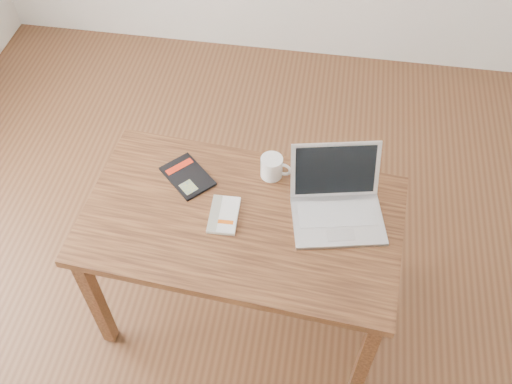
# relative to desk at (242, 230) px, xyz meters

# --- Properties ---
(room) EXTENTS (4.04, 4.04, 2.70)m
(room) POSITION_rel_desk_xyz_m (-0.20, 0.12, 0.69)
(room) COLOR #54321D
(room) RESTS_ON ground
(desk) EXTENTS (1.35, 0.84, 0.75)m
(desk) POSITION_rel_desk_xyz_m (0.00, 0.00, 0.00)
(desk) COLOR #512E18
(desk) RESTS_ON ground
(white_guidebook) EXTENTS (0.12, 0.19, 0.02)m
(white_guidebook) POSITION_rel_desk_xyz_m (-0.07, -0.01, 0.10)
(white_guidebook) COLOR silver
(white_guidebook) RESTS_ON desk
(black_guidebook) EXTENTS (0.27, 0.27, 0.01)m
(black_guidebook) POSITION_rel_desk_xyz_m (-0.27, 0.18, 0.10)
(black_guidebook) COLOR black
(black_guidebook) RESTS_ON desk
(laptop) EXTENTS (0.43, 0.41, 0.25)m
(laptop) POSITION_rel_desk_xyz_m (0.38, 0.10, 0.14)
(laptop) COLOR silver
(laptop) RESTS_ON desk
(coffee_mug) EXTENTS (0.14, 0.10, 0.10)m
(coffee_mug) POSITION_rel_desk_xyz_m (0.09, 0.25, 0.14)
(coffee_mug) COLOR white
(coffee_mug) RESTS_ON desk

